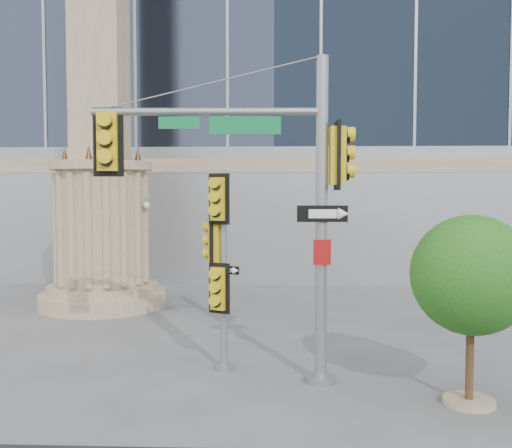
{
  "coord_description": "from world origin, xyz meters",
  "views": [
    {
      "loc": [
        0.22,
        -10.77,
        4.06
      ],
      "look_at": [
        -0.29,
        2.0,
        3.33
      ],
      "focal_mm": 40.0,
      "sensor_mm": 36.0,
      "label": 1
    }
  ],
  "objects": [
    {
      "name": "main_signal_pole",
      "position": [
        -0.12,
        1.16,
        4.25
      ],
      "size": [
        5.34,
        0.65,
        6.86
      ],
      "rotation": [
        0.0,
        0.0,
        0.03
      ],
      "color": "slate",
      "rests_on": "ground"
    },
    {
      "name": "monument",
      "position": [
        -6.0,
        9.0,
        5.52
      ],
      "size": [
        4.4,
        4.4,
        16.6
      ],
      "color": "gray",
      "rests_on": "ground"
    },
    {
      "name": "street_tree",
      "position": [
        3.9,
        0.07,
        2.39
      ],
      "size": [
        2.33,
        2.27,
        3.63
      ],
      "color": "gray",
      "rests_on": "ground"
    },
    {
      "name": "ground",
      "position": [
        0.0,
        0.0,
        0.0
      ],
      "size": [
        120.0,
        120.0,
        0.0
      ],
      "primitive_type": "plane",
      "color": "#545456",
      "rests_on": "ground"
    },
    {
      "name": "secondary_signal_pole",
      "position": [
        -1.11,
        1.93,
        2.66
      ],
      "size": [
        0.77,
        0.75,
        4.53
      ],
      "rotation": [
        0.0,
        0.0,
        -0.4
      ],
      "color": "slate",
      "rests_on": "ground"
    }
  ]
}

